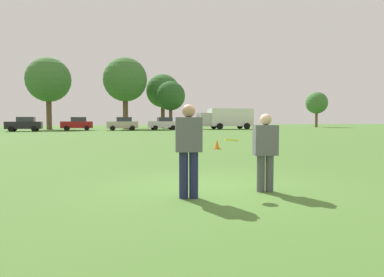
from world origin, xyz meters
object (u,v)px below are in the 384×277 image
object	(u,v)px
parked_car_mid_left	(24,124)
parked_car_mid_right	(122,124)
parked_car_near_right	(163,123)
player_defender	(265,148)
parked_car_center	(77,124)
player_thrower	(189,146)
traffic_cone	(217,144)
frisbee	(231,140)
box_truck	(226,118)

from	to	relation	value
parked_car_mid_left	parked_car_mid_right	bearing A→B (deg)	3.28
parked_car_near_right	parked_car_mid_right	bearing A→B (deg)	-168.32
player_defender	parked_car_mid_right	xyz separation A→B (m)	(1.54, 43.13, 0.04)
parked_car_near_right	parked_car_center	bearing A→B (deg)	177.34
parked_car_mid_right	parked_car_center	bearing A→B (deg)	163.12
player_thrower	player_defender	xyz separation A→B (m)	(1.66, 0.13, -0.10)
player_defender	traffic_cone	distance (m)	10.67
player_thrower	frisbee	bearing A→B (deg)	7.23
traffic_cone	parked_car_mid_right	world-z (taller)	parked_car_mid_right
player_thrower	parked_car_mid_left	distance (m)	43.50
player_defender	parked_car_mid_left	xyz separation A→B (m)	(-10.64, 42.43, 0.04)
parked_car_center	box_truck	size ratio (longest dim) A/B	0.50
parked_car_mid_left	player_defender	bearing A→B (deg)	-75.92
parked_car_mid_left	parked_car_center	world-z (taller)	same
frisbee	parked_car_mid_left	bearing A→B (deg)	103.11
traffic_cone	parked_car_near_right	size ratio (longest dim) A/B	0.11
frisbee	parked_car_mid_right	size ratio (longest dim) A/B	0.06
parked_car_center	parked_car_near_right	world-z (taller)	same
parked_car_near_right	parked_car_mid_left	bearing A→B (deg)	-173.91
frisbee	box_truck	world-z (taller)	box_truck
player_thrower	parked_car_mid_right	bearing A→B (deg)	85.78
player_thrower	frisbee	size ratio (longest dim) A/B	6.40
player_defender	frisbee	size ratio (longest dim) A/B	5.81
player_defender	box_truck	world-z (taller)	box_truck
parked_car_mid_right	box_truck	distance (m)	16.22
frisbee	traffic_cone	size ratio (longest dim) A/B	0.57
parked_car_near_right	box_truck	distance (m)	10.15
player_defender	parked_car_mid_left	distance (m)	43.74
traffic_cone	parked_car_center	xyz separation A→B (m)	(-7.23, 34.67, 0.69)
parked_car_mid_left	parked_car_center	bearing A→B (deg)	21.67
frisbee	parked_car_near_right	size ratio (longest dim) A/B	0.06
frisbee	parked_car_center	distance (m)	45.08
parked_car_center	parked_car_mid_right	bearing A→B (deg)	-16.88
player_defender	traffic_cone	bearing A→B (deg)	74.42
player_thrower	parked_car_mid_left	size ratio (longest dim) A/B	0.41
parked_car_mid_left	player_thrower	bearing A→B (deg)	-78.08
parked_car_mid_left	parked_car_center	size ratio (longest dim) A/B	1.00
parked_car_center	player_thrower	bearing A→B (deg)	-86.55
parked_car_mid_right	parked_car_near_right	size ratio (longest dim) A/B	1.00
traffic_cone	box_truck	distance (m)	37.79
parked_car_center	parked_car_mid_left	bearing A→B (deg)	-158.33
player_thrower	parked_car_mid_right	size ratio (longest dim) A/B	0.41
traffic_cone	parked_car_center	distance (m)	35.42
box_truck	parked_car_center	bearing A→B (deg)	-179.78
player_defender	parked_car_mid_left	world-z (taller)	parked_car_mid_left
parked_car_mid_left	box_truck	size ratio (longest dim) A/B	0.50
frisbee	traffic_cone	world-z (taller)	frisbee
player_defender	parked_car_center	xyz separation A→B (m)	(-4.37, 44.92, 0.04)
player_thrower	parked_car_center	world-z (taller)	parked_car_center
parked_car_center	box_truck	world-z (taller)	box_truck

